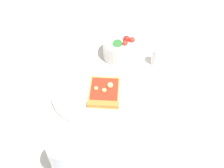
{
  "coord_description": "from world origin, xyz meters",
  "views": [
    {
      "loc": [
        0.54,
        0.05,
        0.71
      ],
      "look_at": [
        -0.06,
        0.02,
        0.03
      ],
      "focal_mm": 46.71,
      "sensor_mm": 36.0,
      "label": 1
    }
  ],
  "objects_px": {
    "plate": "(90,94)",
    "pepper_shaker": "(156,55)",
    "salad_bowl": "(121,47)",
    "pizza_slice_main": "(104,94)",
    "soda_glass": "(66,158)"
  },
  "relations": [
    {
      "from": "plate",
      "to": "salad_bowl",
      "type": "relative_size",
      "value": 1.88
    },
    {
      "from": "pizza_slice_main",
      "to": "salad_bowl",
      "type": "height_order",
      "value": "salad_bowl"
    },
    {
      "from": "soda_glass",
      "to": "pepper_shaker",
      "type": "distance_m",
      "value": 0.47
    },
    {
      "from": "salad_bowl",
      "to": "soda_glass",
      "type": "height_order",
      "value": "soda_glass"
    },
    {
      "from": "salad_bowl",
      "to": "pepper_shaker",
      "type": "height_order",
      "value": "salad_bowl"
    },
    {
      "from": "soda_glass",
      "to": "pepper_shaker",
      "type": "bearing_deg",
      "value": 149.24
    },
    {
      "from": "plate",
      "to": "salad_bowl",
      "type": "distance_m",
      "value": 0.21
    },
    {
      "from": "plate",
      "to": "pepper_shaker",
      "type": "relative_size",
      "value": 3.09
    },
    {
      "from": "plate",
      "to": "salad_bowl",
      "type": "bearing_deg",
      "value": 153.89
    },
    {
      "from": "plate",
      "to": "pepper_shaker",
      "type": "distance_m",
      "value": 0.27
    },
    {
      "from": "salad_bowl",
      "to": "plate",
      "type": "bearing_deg",
      "value": -26.11
    },
    {
      "from": "plate",
      "to": "soda_glass",
      "type": "height_order",
      "value": "soda_glass"
    },
    {
      "from": "pizza_slice_main",
      "to": "plate",
      "type": "bearing_deg",
      "value": -101.23
    },
    {
      "from": "salad_bowl",
      "to": "pepper_shaker",
      "type": "distance_m",
      "value": 0.12
    },
    {
      "from": "pizza_slice_main",
      "to": "salad_bowl",
      "type": "bearing_deg",
      "value": 167.12
    }
  ]
}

